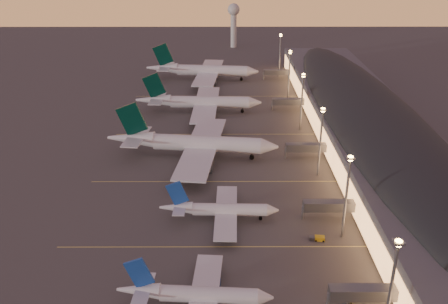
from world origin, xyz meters
The scene contains 12 objects.
ground centered at (0.00, 0.00, 0.00)m, with size 700.00×700.00×0.00m, color #3D3B39.
airliner_narrow_south centered at (-5.02, -29.20, 3.41)m, with size 36.94×33.05×13.19m.
airliner_narrow_north centered at (0.45, 9.72, 3.37)m, with size 36.42×32.46×13.04m.
airliner_wide_near centered at (-10.33, 56.61, 5.55)m, with size 67.43×61.86×21.57m.
airliner_wide_mid centered at (-10.06, 109.38, 5.06)m, with size 61.36×55.81×19.66m.
airliner_wide_far centered at (-10.39, 168.21, 5.52)m, with size 67.09×61.41×21.46m.
terminal_building centered at (61.84, 72.47, 8.78)m, with size 56.35×255.00×17.46m.
light_masts centered at (36.00, 65.00, 17.55)m, with size 2.20×217.20×25.90m.
radar_tower centered at (10.00, 260.00, 21.87)m, with size 9.00×9.00×32.50m.
lane_markings centered at (0.00, 40.00, 0.01)m, with size 90.00×180.36×0.00m.
baggage_tug_b centered at (31.82, -27.70, 0.47)m, with size 3.55×3.22×1.04m.
baggage_tug_c centered at (28.70, -1.73, 0.58)m, with size 4.42×2.24×1.26m.
Camera 1 is at (1.41, -122.11, 80.91)m, focal length 40.00 mm.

